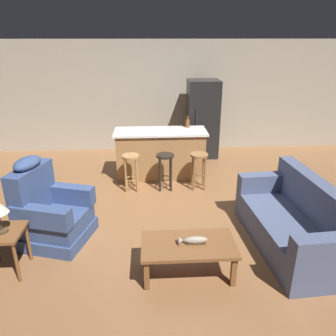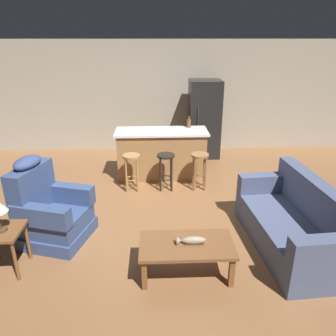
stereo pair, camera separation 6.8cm
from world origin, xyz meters
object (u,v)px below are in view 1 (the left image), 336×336
(coffee_table, at_px, (188,248))
(couch, at_px, (294,223))
(kitchen_island, at_px, (161,154))
(refrigerator, at_px, (202,119))
(bar_stool_right, at_px, (199,165))
(bar_stool_middle, at_px, (165,165))
(bottle_tall_green, at_px, (188,123))
(end_table, at_px, (3,238))
(bar_stool_left, at_px, (131,166))
(fish_figurine, at_px, (193,240))
(recliner_near_lamp, at_px, (50,212))

(coffee_table, distance_m, couch, 1.55)
(kitchen_island, xyz_separation_m, refrigerator, (1.02, 1.20, 0.40))
(coffee_table, xyz_separation_m, bar_stool_right, (0.47, 2.36, 0.11))
(bar_stool_middle, height_order, refrigerator, refrigerator)
(couch, xyz_separation_m, bottle_tall_green, (-1.13, 2.72, 0.70))
(kitchen_island, height_order, bar_stool_right, kitchen_island)
(coffee_table, xyz_separation_m, refrigerator, (0.80, 4.19, 0.52))
(kitchen_island, bearing_deg, end_table, -124.71)
(couch, height_order, bar_stool_left, couch)
(refrigerator, bearing_deg, coffee_table, -100.84)
(bar_stool_left, distance_m, bottle_tall_green, 1.51)
(coffee_table, height_order, couch, couch)
(kitchen_island, bearing_deg, bar_stool_middle, -84.53)
(couch, bearing_deg, fish_figurine, 14.92)
(bar_stool_middle, bearing_deg, couch, -49.08)
(couch, relative_size, end_table, 3.49)
(end_table, relative_size, bottle_tall_green, 2.39)
(end_table, bearing_deg, coffee_table, -4.39)
(couch, distance_m, bar_stool_right, 2.13)
(kitchen_island, height_order, bottle_tall_green, bottle_tall_green)
(fish_figurine, relative_size, couch, 0.17)
(fish_figurine, xyz_separation_m, bar_stool_left, (-0.82, 2.36, 0.01))
(fish_figurine, distance_m, recliner_near_lamp, 2.04)
(end_table, bearing_deg, bar_stool_left, 57.50)
(coffee_table, relative_size, bar_stool_middle, 1.62)
(bar_stool_right, xyz_separation_m, refrigerator, (0.34, 1.83, 0.41))
(couch, bearing_deg, coffee_table, 14.33)
(kitchen_island, height_order, bar_stool_left, kitchen_island)
(bar_stool_left, bearing_deg, recliner_near_lamp, -124.42)
(bottle_tall_green, bearing_deg, coffee_table, -96.08)
(end_table, height_order, kitchen_island, kitchen_island)
(bar_stool_middle, distance_m, bar_stool_right, 0.62)
(couch, relative_size, refrigerator, 1.11)
(coffee_table, relative_size, bottle_tall_green, 4.70)
(coffee_table, bearing_deg, kitchen_island, 94.08)
(coffee_table, xyz_separation_m, bar_stool_middle, (-0.15, 2.36, 0.11))
(fish_figurine, distance_m, bar_stool_right, 2.40)
(coffee_table, bearing_deg, refrigerator, 79.16)
(couch, height_order, refrigerator, refrigerator)
(couch, relative_size, bar_stool_left, 2.87)
(coffee_table, distance_m, recliner_near_lamp, 2.00)
(bar_stool_left, bearing_deg, bar_stool_middle, 0.00)
(couch, bearing_deg, end_table, 1.10)
(bar_stool_right, bearing_deg, fish_figurine, -100.04)
(kitchen_island, distance_m, bar_stool_middle, 0.63)
(couch, height_order, bottle_tall_green, bottle_tall_green)
(bar_stool_right, bearing_deg, coffee_table, -101.18)
(bottle_tall_green, bearing_deg, couch, -67.43)
(end_table, height_order, bar_stool_left, bar_stool_left)
(recliner_near_lamp, relative_size, bar_stool_left, 1.76)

